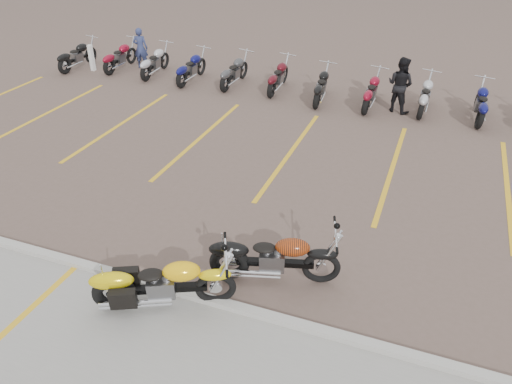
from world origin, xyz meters
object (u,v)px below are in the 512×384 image
flame_cruiser (272,259)px  bollard (92,58)px  yellow_cruiser (161,284)px  person_b (400,85)px  person_a (141,48)px

flame_cruiser → bollard: 14.12m
yellow_cruiser → person_b: (2.53, 10.41, 0.39)m
yellow_cruiser → person_a: (-7.60, 11.50, 0.30)m
yellow_cruiser → bollard: (-9.22, 10.48, 0.01)m
bollard → yellow_cruiser: bearing=-48.7°
yellow_cruiser → person_a: size_ratio=1.41×
person_b → person_a: bearing=16.8°
flame_cruiser → person_a: size_ratio=1.46×
bollard → flame_cruiser: bearing=-40.7°
person_a → bollard: (-1.62, -1.02, -0.28)m
person_a → flame_cruiser: bearing=117.7°
yellow_cruiser → bollard: 13.96m
bollard → person_b: bearing=-0.3°
person_a → bollard: person_a is taller
person_b → bollard: bearing=22.5°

